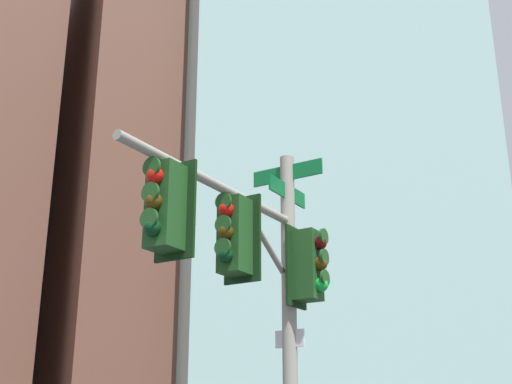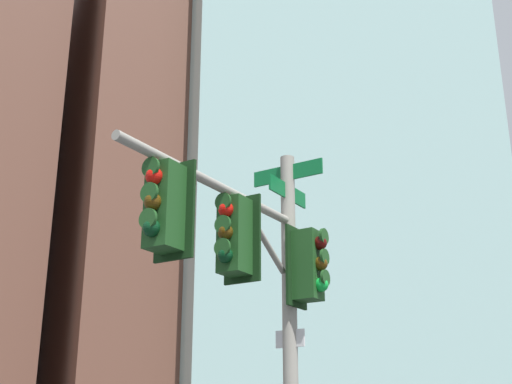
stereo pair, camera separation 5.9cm
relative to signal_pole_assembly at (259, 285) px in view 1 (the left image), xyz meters
The scene contains 2 objects.
signal_pole_assembly is the anchor object (origin of this frame).
building_brick_midblock 44.26m from the signal_pole_assembly, 14.92° to the right, with size 21.86×15.37×48.54m, color brown.
Camera 1 is at (-8.70, 4.08, 2.28)m, focal length 49.75 mm.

